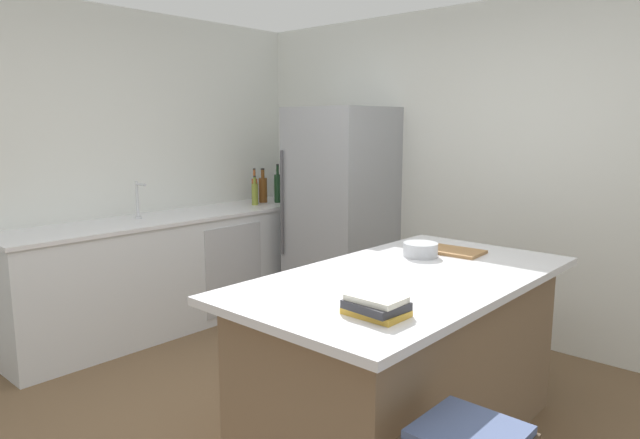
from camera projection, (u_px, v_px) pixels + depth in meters
name	position (u px, v px, depth m)	size (l,w,h in m)	color
wall_rear	(497.00, 173.00, 4.39)	(6.00, 0.10, 2.60)	silver
wall_left	(70.00, 173.00, 4.36)	(0.10, 6.00, 2.60)	silver
counter_run_left	(177.00, 269.00, 4.76)	(0.67, 2.86, 0.93)	silver
kitchen_island	(405.00, 357.00, 2.97)	(1.05, 1.95, 0.91)	#7A6047
refrigerator	(341.00, 212.00, 4.96)	(0.77, 0.78, 1.82)	#93969B
sink_faucet	(138.00, 199.00, 4.46)	(0.15, 0.05, 0.30)	silver
syrup_bottle	(285.00, 190.00, 5.64)	(0.07, 0.07, 0.23)	#5B3319
gin_bottle	(278.00, 189.00, 5.59)	(0.07, 0.07, 0.31)	#8CB79E
wine_bottle	(278.00, 188.00, 5.43)	(0.07, 0.07, 0.37)	#19381E
whiskey_bottle	(263.00, 189.00, 5.44)	(0.08, 0.08, 0.33)	brown
vinegar_bottle	(255.00, 190.00, 5.37)	(0.06, 0.06, 0.33)	#994C23
olive_oil_bottle	(255.00, 193.00, 5.26)	(0.06, 0.06, 0.27)	olive
cookbook_stack	(376.00, 306.00, 2.27)	(0.24, 0.20, 0.08)	gold
mixing_bowl	(420.00, 250.00, 3.29)	(0.20, 0.20, 0.08)	#B2B5BA
cutting_board	(453.00, 251.00, 3.40)	(0.36, 0.25, 0.02)	#9E7042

